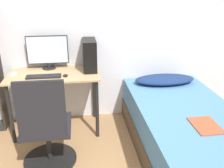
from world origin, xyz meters
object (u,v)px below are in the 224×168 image
bed (185,132)px  keyboard (44,76)px  pc_tower (90,55)px  office_chair (47,134)px  monitor (48,51)px

bed → keyboard: 1.72m
keyboard → pc_tower: pc_tower is taller
bed → keyboard: size_ratio=5.12×
keyboard → office_chair: bearing=-84.5°
office_chair → keyboard: office_chair is taller
office_chair → monitor: bearing=91.6°
bed → pc_tower: bearing=140.4°
office_chair → bed: office_chair is taller
office_chair → monitor: (-0.03, 0.93, 0.62)m
keyboard → pc_tower: (0.55, 0.22, 0.18)m
office_chair → pc_tower: bearing=59.1°
bed → monitor: bearing=148.4°
bed → pc_tower: pc_tower is taller
bed → monitor: 1.91m
office_chair → bed: 1.48m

